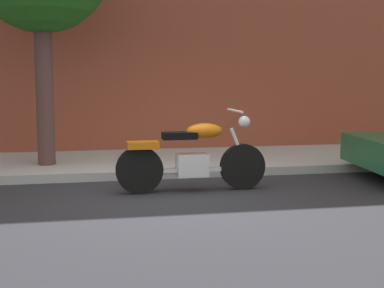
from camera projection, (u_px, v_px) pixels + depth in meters
ground_plane at (165, 198)px, 7.24m from camera, size 60.00×60.00×0.00m
sidewalk at (144, 162)px, 9.87m from camera, size 24.82×2.69×0.14m
motorcycle at (192, 158)px, 7.64m from camera, size 2.15×0.70×1.16m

